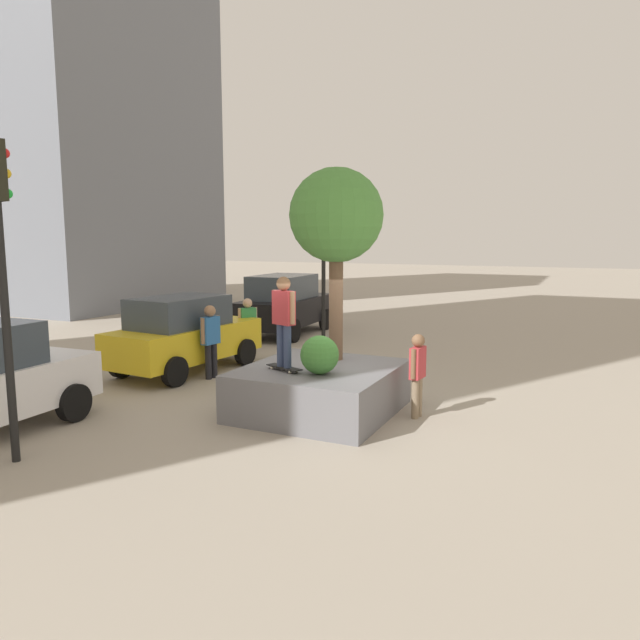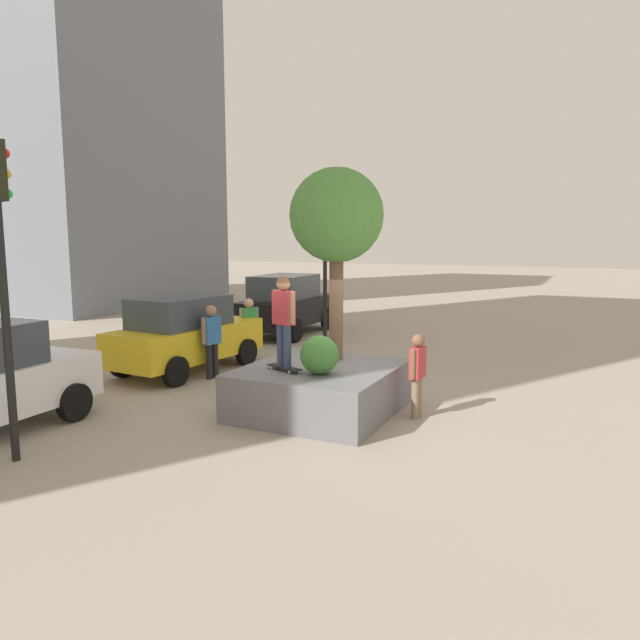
% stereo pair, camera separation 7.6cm
% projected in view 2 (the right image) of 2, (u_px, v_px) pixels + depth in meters
% --- Properties ---
extents(ground_plane, '(120.00, 120.00, 0.00)m').
position_uv_depth(ground_plane, '(323.00, 408.00, 11.55)').
color(ground_plane, '#9E9384').
extents(planter_ledge, '(2.92, 2.72, 0.88)m').
position_uv_depth(planter_ledge, '(320.00, 390.00, 11.20)').
color(planter_ledge, slate).
rests_on(planter_ledge, ground).
extents(plaza_tree, '(1.84, 1.84, 3.79)m').
position_uv_depth(plaza_tree, '(337.00, 218.00, 11.44)').
color(plaza_tree, brown).
rests_on(plaza_tree, planter_ledge).
extents(boxwood_shrub, '(0.70, 0.70, 0.70)m').
position_uv_depth(boxwood_shrub, '(319.00, 355.00, 10.52)').
color(boxwood_shrub, '#3D7A33').
rests_on(boxwood_shrub, planter_ledge).
extents(skateboard, '(0.48, 0.82, 0.07)m').
position_uv_depth(skateboard, '(284.00, 368.00, 10.83)').
color(skateboard, black).
rests_on(skateboard, planter_ledge).
extents(skateboarder, '(0.33, 0.53, 1.66)m').
position_uv_depth(skateboarder, '(284.00, 315.00, 10.69)').
color(skateboarder, navy).
rests_on(skateboarder, skateboard).
extents(taxi_cab, '(4.18, 2.18, 1.88)m').
position_uv_depth(taxi_cab, '(185.00, 333.00, 14.55)').
color(taxi_cab, gold).
rests_on(taxi_cab, ground).
extents(sedan_parked, '(4.50, 2.27, 2.05)m').
position_uv_depth(sedan_parked, '(287.00, 304.00, 20.17)').
color(sedan_parked, black).
rests_on(sedan_parked, ground).
extents(traffic_light_corner, '(0.37, 0.37, 4.67)m').
position_uv_depth(traffic_light_corner, '(325.00, 242.00, 17.33)').
color(traffic_light_corner, black).
rests_on(traffic_light_corner, ground).
extents(traffic_light_median, '(0.37, 0.34, 4.67)m').
position_uv_depth(traffic_light_median, '(1.00, 247.00, 8.39)').
color(traffic_light_median, black).
rests_on(traffic_light_median, ground).
extents(passerby_with_bag, '(0.50, 0.40, 1.67)m').
position_uv_depth(passerby_with_bag, '(249.00, 324.00, 16.08)').
color(passerby_with_bag, navy).
rests_on(passerby_with_bag, ground).
extents(bystander_watching, '(0.59, 0.27, 1.74)m').
position_uv_depth(bystander_watching, '(211.00, 336.00, 13.83)').
color(bystander_watching, black).
rests_on(bystander_watching, ground).
extents(pedestrian_crossing, '(0.53, 0.24, 1.57)m').
position_uv_depth(pedestrian_crossing, '(418.00, 370.00, 10.81)').
color(pedestrian_crossing, '#847056').
rests_on(pedestrian_crossing, ground).
extents(brick_midrise, '(10.94, 8.90, 21.84)m').
position_uv_depth(brick_midrise, '(84.00, 80.00, 28.63)').
color(brick_midrise, slate).
rests_on(brick_midrise, ground).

